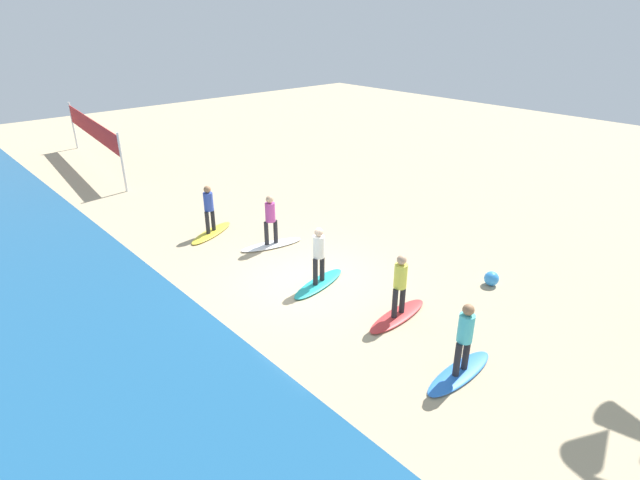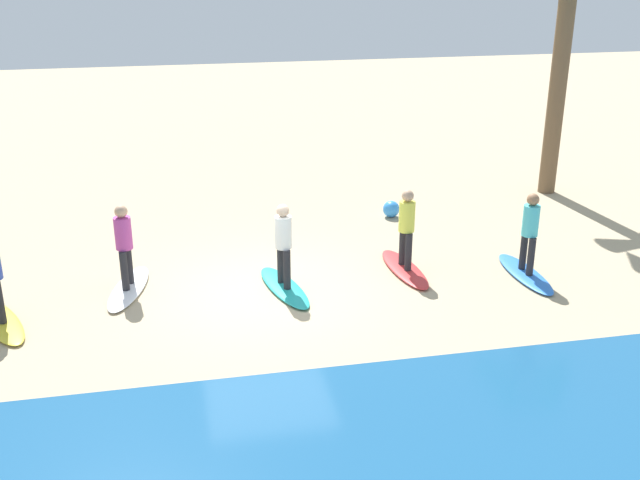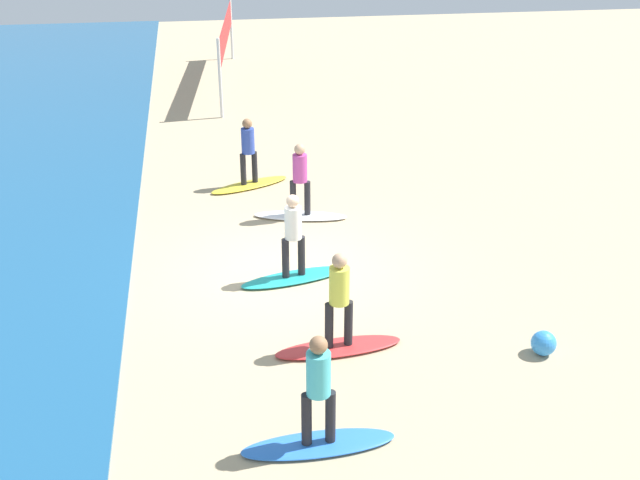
# 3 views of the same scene
# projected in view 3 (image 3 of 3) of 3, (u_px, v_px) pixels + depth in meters

# --- Properties ---
(ground_plane) EXTENTS (60.00, 60.00, 0.00)m
(ground_plane) POSITION_uv_depth(u_px,v_px,m) (288.00, 271.00, 15.18)
(ground_plane) COLOR tan
(surfboard_blue) EXTENTS (0.59, 2.11, 0.09)m
(surfboard_blue) POSITION_uv_depth(u_px,v_px,m) (319.00, 444.00, 10.46)
(surfboard_blue) COLOR blue
(surfboard_blue) RESTS_ON ground
(surfer_blue) EXTENTS (0.32, 0.46, 1.64)m
(surfer_blue) POSITION_uv_depth(u_px,v_px,m) (318.00, 383.00, 10.04)
(surfer_blue) COLOR #232328
(surfer_blue) RESTS_ON surfboard_blue
(surfboard_red) EXTENTS (0.72, 2.14, 0.09)m
(surfboard_red) POSITION_uv_depth(u_px,v_px,m) (339.00, 347.00, 12.62)
(surfboard_red) COLOR red
(surfboard_red) RESTS_ON ground
(surfer_red) EXTENTS (0.32, 0.46, 1.64)m
(surfer_red) POSITION_uv_depth(u_px,v_px,m) (339.00, 294.00, 12.20)
(surfer_red) COLOR #232328
(surfer_red) RESTS_ON surfboard_red
(surfboard_teal) EXTENTS (1.00, 2.17, 0.09)m
(surfboard_teal) POSITION_uv_depth(u_px,v_px,m) (294.00, 277.00, 14.83)
(surfboard_teal) COLOR teal
(surfboard_teal) RESTS_ON ground
(surfer_teal) EXTENTS (0.32, 0.45, 1.64)m
(surfer_teal) POSITION_uv_depth(u_px,v_px,m) (293.00, 230.00, 14.42)
(surfer_teal) COLOR #232328
(surfer_teal) RESTS_ON surfboard_teal
(surfboard_white) EXTENTS (1.04, 2.17, 0.09)m
(surfboard_white) POSITION_uv_depth(u_px,v_px,m) (300.00, 216.00, 17.54)
(surfboard_white) COLOR white
(surfboard_white) RESTS_ON ground
(surfer_white) EXTENTS (0.32, 0.45, 1.64)m
(surfer_white) POSITION_uv_depth(u_px,v_px,m) (300.00, 174.00, 17.12)
(surfer_white) COLOR #232328
(surfer_white) RESTS_ON surfboard_white
(surfboard_yellow) EXTENTS (1.37, 2.14, 0.09)m
(surfboard_yellow) POSITION_uv_depth(u_px,v_px,m) (250.00, 185.00, 19.32)
(surfboard_yellow) COLOR yellow
(surfboard_yellow) RESTS_ON ground
(surfer_yellow) EXTENTS (0.32, 0.43, 1.64)m
(surfer_yellow) POSITION_uv_depth(u_px,v_px,m) (248.00, 146.00, 18.90)
(surfer_yellow) COLOR #232328
(surfer_yellow) RESTS_ON surfboard_yellow
(volleyball_net) EXTENTS (9.05, 1.03, 2.50)m
(volleyball_net) POSITION_uv_depth(u_px,v_px,m) (226.00, 35.00, 28.24)
(volleyball_net) COLOR silver
(volleyball_net) RESTS_ON ground
(beach_ball) EXTENTS (0.41, 0.41, 0.41)m
(beach_ball) POSITION_uv_depth(u_px,v_px,m) (544.00, 343.00, 12.44)
(beach_ball) COLOR #338CE5
(beach_ball) RESTS_ON ground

